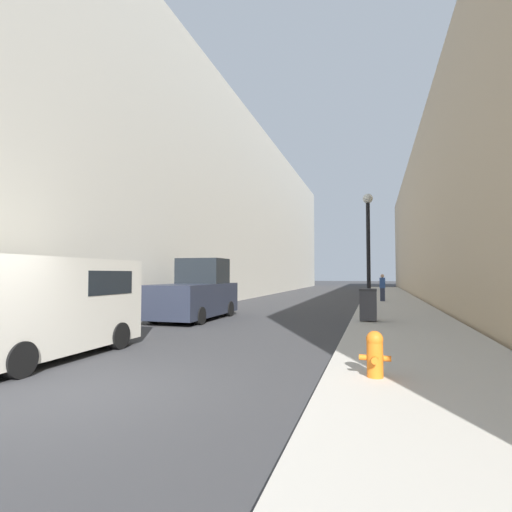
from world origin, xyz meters
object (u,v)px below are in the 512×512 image
trash_bin (368,304)px  pedestrian_on_sidewalk (382,288)px  pickup_truck (196,294)px  white_van (43,303)px  fire_hydrant (375,353)px  lamppost (368,243)px

trash_bin → pedestrian_on_sidewalk: (0.68, 10.90, 0.24)m
pickup_truck → white_van: bearing=-90.0°
pedestrian_on_sidewalk → white_van: bearing=-111.7°
fire_hydrant → pickup_truck: (-6.93, 8.04, 0.46)m
trash_bin → white_van: white_van is taller
fire_hydrant → pedestrian_on_sidewalk: 18.83m
white_van → pedestrian_on_sidewalk: 19.94m
fire_hydrant → trash_bin: 7.92m
lamppost → white_van: (-6.70, -10.56, -1.92)m
pickup_truck → pedestrian_on_sidewalk: size_ratio=2.93×
white_van → pickup_truck: bearing=90.0°
fire_hydrant → pedestrian_on_sidewalk: size_ratio=0.45×
lamppost → trash_bin: bearing=-89.8°
lamppost → white_van: lamppost is taller
fire_hydrant → pedestrian_on_sidewalk: bearing=88.6°
trash_bin → pickup_truck: pickup_truck is taller
trash_bin → white_van: bearing=-131.4°
trash_bin → pickup_truck: (-6.71, 0.12, 0.27)m
lamppost → pedestrian_on_sidewalk: size_ratio=3.10×
white_van → pedestrian_on_sidewalk: white_van is taller
fire_hydrant → trash_bin: trash_bin is taller
lamppost → pickup_truck: (-6.70, -2.82, -2.11)m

